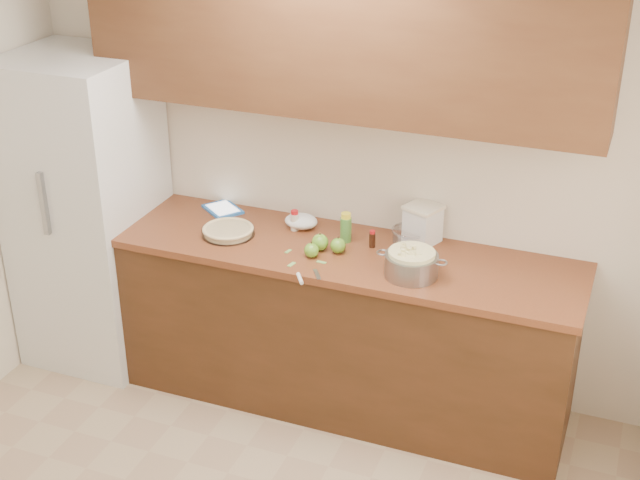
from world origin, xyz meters
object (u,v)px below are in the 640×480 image
at_px(pie, 228,231).
at_px(flour_canister, 423,224).
at_px(tablet, 223,209).
at_px(colander, 411,264).

distance_m(pie, flour_canister, 1.03).
xyz_separation_m(flour_canister, tablet, (-1.15, -0.02, -0.10)).
distance_m(colander, flour_canister, 0.38).
distance_m(flour_canister, tablet, 1.16).
height_order(pie, colander, colander).
distance_m(pie, colander, 1.03).
height_order(pie, flour_canister, flour_canister).
bearing_deg(colander, flour_canister, 97.38).
bearing_deg(pie, tablet, 121.97).
bearing_deg(colander, pie, 175.37).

